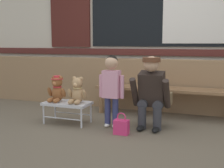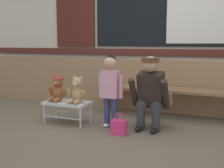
% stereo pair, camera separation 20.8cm
% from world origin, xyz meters
% --- Properties ---
extents(ground_plane, '(60.00, 60.00, 0.00)m').
position_xyz_m(ground_plane, '(0.00, 0.00, 0.00)').
color(ground_plane, brown).
extents(brick_low_wall, '(7.91, 0.25, 0.85)m').
position_xyz_m(brick_low_wall, '(0.00, 1.43, 0.42)').
color(brick_low_wall, '#997551').
rests_on(brick_low_wall, ground).
extents(wooden_bench_long, '(2.10, 0.40, 0.44)m').
position_xyz_m(wooden_bench_long, '(0.31, 1.06, 0.37)').
color(wooden_bench_long, '#8E6642').
rests_on(wooden_bench_long, ground).
extents(small_display_bench, '(0.64, 0.36, 0.30)m').
position_xyz_m(small_display_bench, '(-0.86, 0.19, 0.27)').
color(small_display_bench, silver).
rests_on(small_display_bench, ground).
extents(teddy_bear_with_hat, '(0.28, 0.27, 0.36)m').
position_xyz_m(teddy_bear_with_hat, '(-1.02, 0.19, 0.47)').
color(teddy_bear_with_hat, '#93562D').
rests_on(teddy_bear_with_hat, small_display_bench).
extents(teddy_bear_plain, '(0.28, 0.26, 0.36)m').
position_xyz_m(teddy_bear_plain, '(-0.70, 0.19, 0.46)').
color(teddy_bear_plain, tan).
rests_on(teddy_bear_plain, small_display_bench).
extents(child_standing, '(0.35, 0.18, 0.96)m').
position_xyz_m(child_standing, '(-0.22, 0.23, 0.59)').
color(child_standing, navy).
rests_on(child_standing, ground).
extents(adult_crouching, '(0.50, 0.49, 0.95)m').
position_xyz_m(adult_crouching, '(0.29, 0.38, 0.48)').
color(adult_crouching, '#333338').
rests_on(adult_crouching, ground).
extents(handbag_on_ground, '(0.18, 0.11, 0.27)m').
position_xyz_m(handbag_on_ground, '(-0.00, -0.02, 0.10)').
color(handbag_on_ground, '#E53370').
rests_on(handbag_on_ground, ground).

